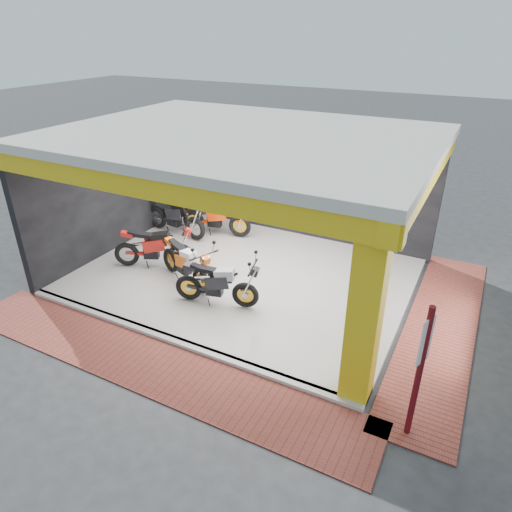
{
  "coord_description": "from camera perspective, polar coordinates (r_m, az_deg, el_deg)",
  "views": [
    {
      "loc": [
        5.01,
        -6.9,
        5.82
      ],
      "look_at": [
        0.52,
        1.66,
        0.9
      ],
      "focal_mm": 32.0,
      "sensor_mm": 36.0,
      "label": 1
    }
  ],
  "objects": [
    {
      "name": "signpost",
      "position": [
        7.29,
        19.8,
        -13.14
      ],
      "size": [
        0.13,
        0.32,
        2.4
      ],
      "rotation": [
        0.0,
        0.0,
        -0.35
      ],
      "color": "#580D13",
      "rests_on": "ground"
    },
    {
      "name": "header_beam_right",
      "position": [
        9.3,
        20.65,
        9.54
      ],
      "size": [
        0.3,
        6.4,
        0.4
      ],
      "primitive_type": "cube",
      "color": "gold",
      "rests_on": "corner_column"
    },
    {
      "name": "moto_row_d",
      "position": [
        13.37,
        -7.7,
        4.82
      ],
      "size": [
        2.48,
        1.17,
        1.46
      ],
      "primitive_type": null,
      "rotation": [
        0.0,
        0.0,
        -0.12
      ],
      "color": "black",
      "rests_on": "showroom_floor"
    },
    {
      "name": "paver_front",
      "position": [
        9.21,
        -13.34,
        -12.99
      ],
      "size": [
        9.0,
        1.4,
        0.03
      ],
      "primitive_type": "cube",
      "color": "#943A30",
      "rests_on": "ground"
    },
    {
      "name": "moto_row_b",
      "position": [
        11.92,
        -9.51,
        1.5
      ],
      "size": [
        2.32,
        1.69,
        1.33
      ],
      "primitive_type": null,
      "rotation": [
        0.0,
        0.0,
        0.45
      ],
      "color": "red",
      "rests_on": "showroom_floor"
    },
    {
      "name": "showroom_ceiling",
      "position": [
        10.45,
        -1.75,
        14.7
      ],
      "size": [
        8.4,
        6.4,
        0.2
      ],
      "primitive_type": "cube",
      "color": "beige",
      "rests_on": "corner_column"
    },
    {
      "name": "moto_hero",
      "position": [
        10.67,
        -6.95,
        -1.64
      ],
      "size": [
        2.25,
        1.5,
        1.29
      ],
      "primitive_type": null,
      "rotation": [
        0.0,
        0.0,
        -0.38
      ],
      "color": "#F95D0A",
      "rests_on": "showroom_floor"
    },
    {
      "name": "paver_right",
      "position": [
        10.63,
        22.03,
        -8.4
      ],
      "size": [
        1.4,
        7.0,
        0.03
      ],
      "primitive_type": "cube",
      "color": "#943A30",
      "rests_on": "ground"
    },
    {
      "name": "showroom_floor",
      "position": [
        11.73,
        -1.51,
        -2.5
      ],
      "size": [
        8.0,
        6.0,
        0.1
      ],
      "primitive_type": "cube",
      "color": "silver",
      "rests_on": "ground"
    },
    {
      "name": "back_wall",
      "position": [
        13.63,
        4.82,
        9.51
      ],
      "size": [
        8.2,
        0.2,
        3.5
      ],
      "primitive_type": "cube",
      "color": "black",
      "rests_on": "ground"
    },
    {
      "name": "left_wall",
      "position": [
        13.37,
        -17.32,
        8.03
      ],
      "size": [
        0.2,
        6.2,
        3.5
      ],
      "primitive_type": "cube",
      "color": "black",
      "rests_on": "ground"
    },
    {
      "name": "moto_row_c",
      "position": [
        13.48,
        -2.06,
        5.07
      ],
      "size": [
        2.4,
        1.32,
        1.39
      ],
      "primitive_type": null,
      "rotation": [
        0.0,
        0.0,
        0.22
      ],
      "color": "#EC3B09",
      "rests_on": "showroom_floor"
    },
    {
      "name": "floor_kerb",
      "position": [
        9.64,
        -10.38,
        -10.31
      ],
      "size": [
        8.0,
        0.2,
        0.1
      ],
      "primitive_type": "cube",
      "color": "silver",
      "rests_on": "ground"
    },
    {
      "name": "corner_column",
      "position": [
        7.48,
        13.53,
        -6.85
      ],
      "size": [
        0.5,
        0.5,
        3.5
      ],
      "primitive_type": "cube",
      "color": "gold",
      "rests_on": "ground"
    },
    {
      "name": "header_beam_front",
      "position": [
        8.14,
        -12.18,
        8.32
      ],
      "size": [
        8.4,
        0.3,
        0.4
      ],
      "primitive_type": "cube",
      "color": "gold",
      "rests_on": "corner_column"
    },
    {
      "name": "ground",
      "position": [
        10.32,
        -6.93,
        -7.57
      ],
      "size": [
        80.0,
        80.0,
        0.0
      ],
      "primitive_type": "plane",
      "color": "#2D2D30",
      "rests_on": "ground"
    },
    {
      "name": "moto_row_a",
      "position": [
        10.05,
        -1.36,
        -3.43
      ],
      "size": [
        2.2,
        1.25,
        1.27
      ],
      "primitive_type": null,
      "rotation": [
        0.0,
        0.0,
        0.24
      ],
      "color": "black",
      "rests_on": "showroom_floor"
    }
  ]
}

